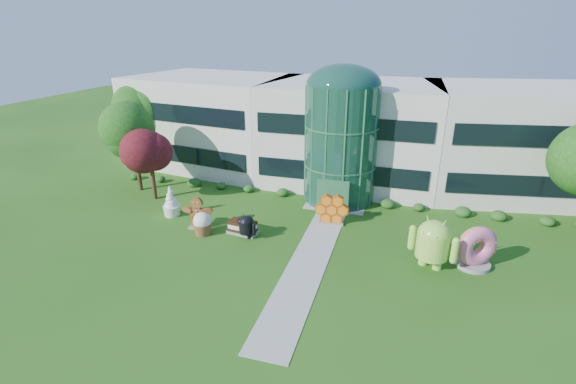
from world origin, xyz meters
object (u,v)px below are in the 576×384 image
(android_green, at_px, (433,240))
(android_black, at_px, (246,225))
(gingerbread, at_px, (197,212))
(donut, at_px, (476,246))

(android_green, relative_size, android_black, 1.84)
(android_black, relative_size, gingerbread, 0.74)
(donut, bearing_deg, gingerbread, 150.00)
(android_green, bearing_deg, gingerbread, -160.54)
(android_green, bearing_deg, donut, 40.14)
(android_black, distance_m, gingerbread, 4.13)
(android_green, distance_m, gingerbread, 16.67)
(android_green, xyz_separation_m, android_black, (-12.54, 0.38, -0.85))
(gingerbread, bearing_deg, donut, -4.24)
(donut, xyz_separation_m, gingerbread, (-19.22, 0.04, -0.16))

